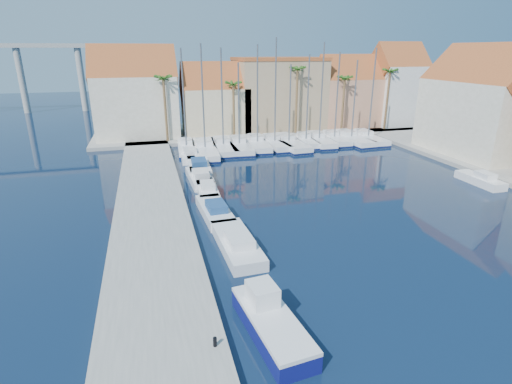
{
  "coord_description": "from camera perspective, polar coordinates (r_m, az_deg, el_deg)",
  "views": [
    {
      "loc": [
        -8.66,
        -17.21,
        13.09
      ],
      "look_at": [
        -1.22,
        10.11,
        3.0
      ],
      "focal_mm": 28.0,
      "sensor_mm": 36.0,
      "label": 1
    }
  ],
  "objects": [
    {
      "name": "palm_1",
      "position": [
        60.75,
        -3.27,
        14.91
      ],
      "size": [
        2.6,
        2.6,
        9.15
      ],
      "color": "brown",
      "rests_on": "shore_north"
    },
    {
      "name": "sailboat_6",
      "position": [
        57.81,
        4.45,
        7.04
      ],
      "size": [
        3.69,
        11.28,
        11.32
      ],
      "rotation": [
        0.0,
        0.0,
        0.07
      ],
      "color": "white",
      "rests_on": "ground"
    },
    {
      "name": "sailboat_1",
      "position": [
        54.27,
        -7.32,
        6.13
      ],
      "size": [
        4.03,
        11.92,
        13.88
      ],
      "rotation": [
        0.0,
        0.0,
        -0.08
      ],
      "color": "white",
      "rests_on": "ground"
    },
    {
      "name": "sailboat_2",
      "position": [
        55.58,
        -4.78,
        6.55
      ],
      "size": [
        2.73,
        10.21,
        13.4
      ],
      "rotation": [
        0.0,
        0.0,
        -0.0
      ],
      "color": "white",
      "rests_on": "ground"
    },
    {
      "name": "ground",
      "position": [
        23.29,
        9.8,
        -14.91
      ],
      "size": [
        260.0,
        260.0,
        0.0
      ],
      "primitive_type": "plane",
      "color": "black",
      "rests_on": "ground"
    },
    {
      "name": "building_1",
      "position": [
        65.55,
        -5.92,
        12.69
      ],
      "size": [
        10.3,
        8.0,
        11.0
      ],
      "color": "beige",
      "rests_on": "shore_north"
    },
    {
      "name": "building_2",
      "position": [
        69.05,
        3.21,
        13.91
      ],
      "size": [
        14.2,
        10.2,
        11.5
      ],
      "color": "tan",
      "rests_on": "shore_north"
    },
    {
      "name": "palm_4",
      "position": [
        70.8,
        18.6,
        15.78
      ],
      "size": [
        2.6,
        2.6,
        10.65
      ],
      "color": "brown",
      "rests_on": "shore_north"
    },
    {
      "name": "sailboat_8",
      "position": [
        60.09,
        8.83,
        7.41
      ],
      "size": [
        3.16,
        9.71,
        14.15
      ],
      "rotation": [
        0.0,
        0.0,
        -0.07
      ],
      "color": "white",
      "rests_on": "ground"
    },
    {
      "name": "motorboat_west_3",
      "position": [
        42.24,
        -8.03,
        2.09
      ],
      "size": [
        2.33,
        6.67,
        1.4
      ],
      "rotation": [
        0.0,
        0.0,
        0.03
      ],
      "color": "white",
      "rests_on": "ground"
    },
    {
      "name": "sailboat_7",
      "position": [
        59.21,
        7.01,
        7.32
      ],
      "size": [
        2.73,
        8.21,
        12.56
      ],
      "rotation": [
        0.0,
        0.0,
        -0.07
      ],
      "color": "white",
      "rests_on": "ground"
    },
    {
      "name": "building_0",
      "position": [
        64.55,
        -16.79,
        12.98
      ],
      "size": [
        12.3,
        9.0,
        13.5
      ],
      "color": "beige",
      "rests_on": "shore_north"
    },
    {
      "name": "shore_north",
      "position": [
        69.03,
        0.72,
        8.9
      ],
      "size": [
        54.0,
        16.0,
        0.5
      ],
      "primitive_type": "cube",
      "color": "gray",
      "rests_on": "ground"
    },
    {
      "name": "fishing_boat",
      "position": [
        20.33,
        2.08,
        -17.94
      ],
      "size": [
        2.7,
        6.26,
        2.12
      ],
      "rotation": [
        0.0,
        0.0,
        0.11
      ],
      "color": "navy",
      "rests_on": "ground"
    },
    {
      "name": "motorboat_east_1",
      "position": [
        47.2,
        29.44,
        1.56
      ],
      "size": [
        1.75,
        5.41,
        1.4
      ],
      "rotation": [
        0.0,
        0.0,
        -0.0
      ],
      "color": "white",
      "rests_on": "ground"
    },
    {
      "name": "sailboat_10",
      "position": [
        62.14,
        13.15,
        7.48
      ],
      "size": [
        3.59,
        10.71,
        11.83
      ],
      "rotation": [
        0.0,
        0.0,
        0.08
      ],
      "color": "white",
      "rests_on": "ground"
    },
    {
      "name": "sailboat_5",
      "position": [
        57.45,
        2.5,
        7.07
      ],
      "size": [
        2.9,
        9.44,
        14.7
      ],
      "rotation": [
        0.0,
        0.0,
        0.05
      ],
      "color": "white",
      "rests_on": "ground"
    },
    {
      "name": "motorboat_west_4",
      "position": [
        46.65,
        -8.18,
        3.77
      ],
      "size": [
        2.68,
        7.41,
        1.4
      ],
      "rotation": [
        0.0,
        0.0,
        -0.05
      ],
      "color": "white",
      "rests_on": "ground"
    },
    {
      "name": "sailboat_0",
      "position": [
        55.43,
        -9.92,
        6.33
      ],
      "size": [
        2.74,
        8.65,
        13.35
      ],
      "rotation": [
        0.0,
        0.0,
        -0.06
      ],
      "color": "white",
      "rests_on": "ground"
    },
    {
      "name": "sailboat_3",
      "position": [
        56.01,
        -2.48,
        6.68
      ],
      "size": [
        3.44,
        10.47,
        11.6
      ],
      "rotation": [
        0.0,
        0.0,
        -0.07
      ],
      "color": "white",
      "rests_on": "ground"
    },
    {
      "name": "motorboat_west_2",
      "position": [
        38.39,
        -6.97,
        0.33
      ],
      "size": [
        2.11,
        5.78,
        1.4
      ],
      "rotation": [
        0.0,
        0.0,
        -0.05
      ],
      "color": "white",
      "rests_on": "ground"
    },
    {
      "name": "motorboat_west_5",
      "position": [
        51.92,
        -9.46,
        5.32
      ],
      "size": [
        2.46,
        7.1,
        1.4
      ],
      "rotation": [
        0.0,
        0.0,
        -0.03
      ],
      "color": "white",
      "rests_on": "ground"
    },
    {
      "name": "quay_west",
      "position": [
        33.28,
        -14.65,
        -3.75
      ],
      "size": [
        6.0,
        77.0,
        0.5
      ],
      "primitive_type": "cube",
      "color": "gray",
      "rests_on": "ground"
    },
    {
      "name": "motorboat_west_1",
      "position": [
        33.36,
        -5.88,
        -2.65
      ],
      "size": [
        2.42,
        6.59,
        1.4
      ],
      "rotation": [
        0.0,
        0.0,
        0.05
      ],
      "color": "white",
      "rests_on": "ground"
    },
    {
      "name": "motorboat_west_0",
      "position": [
        27.79,
        -2.7,
        -7.33
      ],
      "size": [
        2.56,
        7.2,
        1.4
      ],
      "rotation": [
        0.0,
        0.0,
        0.04
      ],
      "color": "white",
      "rests_on": "ground"
    },
    {
      "name": "sailboat_4",
      "position": [
        57.1,
        0.09,
        6.99
      ],
      "size": [
        3.44,
        10.1,
        13.81
      ],
      "rotation": [
        0.0,
        0.0,
        -0.08
      ],
      "color": "white",
      "rests_on": "ground"
    },
    {
      "name": "building_6",
      "position": [
        58.26,
        29.73,
        10.63
      ],
      "size": [
        9.0,
        14.3,
        13.5
      ],
      "color": "beige",
      "rests_on": "shore_east"
    },
    {
      "name": "sailboat_11",
      "position": [
        63.22,
        15.47,
        7.52
      ],
      "size": [
        2.7,
        9.67,
        13.4
      ],
      "rotation": [
        0.0,
        0.0,
        -0.02
      ],
      "color": "white",
      "rests_on": "ground"
    },
    {
      "name": "sailboat_9",
      "position": [
        61.33,
        10.92,
        7.53
      ],
      "size": [
        2.34,
        8.48,
        12.88
      ],
      "rotation": [
        0.0,
        0.0,
        0.01
      ],
      "color": "white",
      "rests_on": "ground"
    },
    {
      "name": "bollard",
      "position": [
        19.23,
        -5.88,
        -20.53
      ],
      "size": [
        0.18,
        0.18,
        0.45
      ],
      "primitive_type": "cylinder",
      "color": "black",
      "rests_on": "quay_west"
    },
    {
      "name": "building_3",
      "position": [
        72.85,
        12.72,
        13.46
      ],
      "size": [
        10.3,
        8.0,
        12.0
      ],
      "color": "tan",
      "rests_on": "shore_north"
    },
    {
      "name": "palm_2",
      "position": [
        63.47,
        5.95,
        16.74
      ],
      "size": [
        2.6,
        2.6,
        11.15
      ],
      "color": "brown",
      "rests_on": "shore_north"
    },
    {
      "name": "palm_0",
      "position": [
        59.4,
        -13.11,
        15.26
      ],
      "size": [
        2.6,
        2.6,
        10.15
      ],
      "color": "brown",
      "rests_on": "shore_north"
    },
    {
      "name": "building_4",
      "position": [
        76.5,
        19.31,
        13.97
      ],
      "size": [
        8.3,
        8.0,
        14.0
      ],
      "color": "silver",
      "rests_on": "shore_north"
    },
    {
      "name": "palm_3",
      "position": [
        66.82,
        12.56,
        15.33
      ],
      "size": [
        2.6,
        2.6,
        9.65
      ],
      "color": "brown",
      "rests_on": "shore_north"
    }
  ]
}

